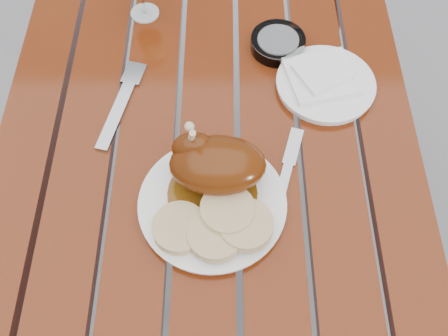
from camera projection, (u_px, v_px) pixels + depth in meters
The scene contains 10 objects.
ground at pixel (214, 256), 1.61m from camera, with size 60.00×60.00×0.00m, color slate.
table at pixel (212, 205), 1.29m from camera, with size 0.80×1.20×0.75m, color maroon.
dinner_plate at pixel (212, 204), 0.87m from camera, with size 0.26×0.26×0.02m, color white.
roast_duck at pixel (214, 164), 0.84m from camera, with size 0.17×0.17×0.12m.
bread_dumplings at pixel (217, 224), 0.82m from camera, with size 0.20×0.13×0.03m.
side_plate at pixel (325, 84), 1.00m from camera, with size 0.20×0.20×0.02m, color white.
napkin at pixel (321, 76), 1.00m from camera, with size 0.13×0.12×0.01m, color white.
ashtray at pixel (278, 43), 1.05m from camera, with size 0.11×0.11×0.03m, color #B2B7BC.
fork at pixel (119, 108), 0.98m from camera, with size 0.02×0.20×0.01m, color gray.
knife at pixel (283, 184), 0.89m from camera, with size 0.02×0.18×0.01m, color gray.
Camera 1 is at (0.03, -0.57, 1.54)m, focal length 40.00 mm.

